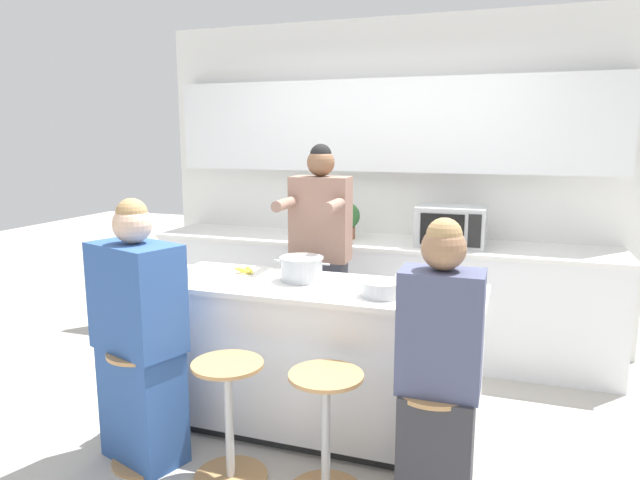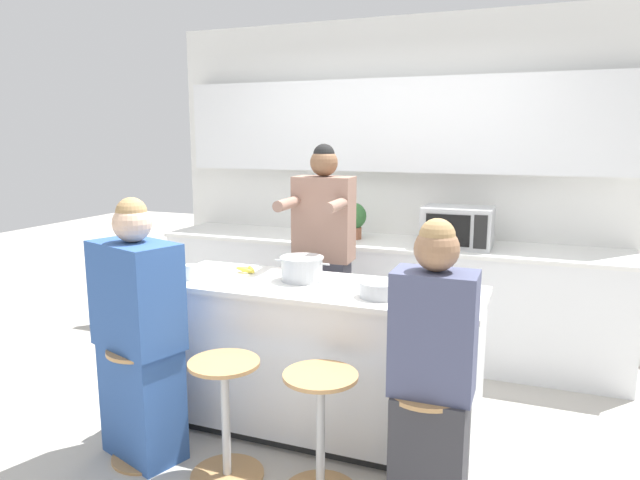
{
  "view_description": "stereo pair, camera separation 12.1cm",
  "coord_description": "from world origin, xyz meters",
  "views": [
    {
      "loc": [
        1.06,
        -2.99,
        1.74
      ],
      "look_at": [
        0.0,
        0.07,
        1.15
      ],
      "focal_mm": 32.0,
      "sensor_mm": 36.0,
      "label": 1
    },
    {
      "loc": [
        1.17,
        -2.95,
        1.74
      ],
      "look_at": [
        0.0,
        0.07,
        1.15
      ],
      "focal_mm": 32.0,
      "sensor_mm": 36.0,
      "label": 2
    }
  ],
  "objects": [
    {
      "name": "ground_plane",
      "position": [
        0.0,
        0.0,
        0.0
      ],
      "size": [
        16.0,
        16.0,
        0.0
      ],
      "primitive_type": "plane",
      "color": "#B2ADA3"
    },
    {
      "name": "wall_back",
      "position": [
        0.0,
        1.77,
        1.54
      ],
      "size": [
        4.01,
        0.22,
        2.7
      ],
      "color": "silver",
      "rests_on": "ground_plane"
    },
    {
      "name": "back_counter",
      "position": [
        0.0,
        1.45,
        0.46
      ],
      "size": [
        3.72,
        0.68,
        0.91
      ],
      "color": "silver",
      "rests_on": "ground_plane"
    },
    {
      "name": "kitchen_island",
      "position": [
        0.0,
        0.0,
        0.46
      ],
      "size": [
        1.9,
        0.66,
        0.9
      ],
      "color": "black",
      "rests_on": "ground_plane"
    },
    {
      "name": "bar_stool_leftmost",
      "position": [
        -0.76,
        -0.61,
        0.34
      ],
      "size": [
        0.38,
        0.38,
        0.63
      ],
      "color": "tan",
      "rests_on": "ground_plane"
    },
    {
      "name": "bar_stool_center_left",
      "position": [
        -0.25,
        -0.61,
        0.34
      ],
      "size": [
        0.38,
        0.38,
        0.63
      ],
      "color": "tan",
      "rests_on": "ground_plane"
    },
    {
      "name": "bar_stool_center_right",
      "position": [
        0.25,
        -0.58,
        0.34
      ],
      "size": [
        0.38,
        0.38,
        0.63
      ],
      "color": "tan",
      "rests_on": "ground_plane"
    },
    {
      "name": "bar_stool_rightmost",
      "position": [
        0.76,
        -0.57,
        0.34
      ],
      "size": [
        0.38,
        0.38,
        0.63
      ],
      "color": "tan",
      "rests_on": "ground_plane"
    },
    {
      "name": "person_cooking",
      "position": [
        -0.18,
        0.59,
        0.84
      ],
      "size": [
        0.42,
        0.55,
        1.69
      ],
      "rotation": [
        0.0,
        0.0,
        0.05
      ],
      "color": "#383842",
      "rests_on": "ground_plane"
    },
    {
      "name": "person_wrapped_blanket",
      "position": [
        -0.78,
        -0.59,
        0.67
      ],
      "size": [
        0.55,
        0.43,
        1.43
      ],
      "rotation": [
        0.0,
        0.0,
        -0.33
      ],
      "color": "#2D5193",
      "rests_on": "ground_plane"
    },
    {
      "name": "person_seated_near",
      "position": [
        0.78,
        -0.59,
        0.65
      ],
      "size": [
        0.36,
        0.27,
        1.4
      ],
      "rotation": [
        0.0,
        0.0,
        0.01
      ],
      "color": "#333338",
      "rests_on": "ground_plane"
    },
    {
      "name": "cooking_pot",
      "position": [
        -0.11,
        0.06,
        0.97
      ],
      "size": [
        0.34,
        0.26,
        0.14
      ],
      "color": "#B7BABC",
      "rests_on": "kitchen_island"
    },
    {
      "name": "fruit_bowl",
      "position": [
        0.53,
        0.15,
        0.93
      ],
      "size": [
        0.21,
        0.21,
        0.07
      ],
      "color": "white",
      "rests_on": "kitchen_island"
    },
    {
      "name": "mixing_bowl_steel",
      "position": [
        0.41,
        -0.12,
        0.94
      ],
      "size": [
        0.22,
        0.22,
        0.08
      ],
      "color": "#B7BABC",
      "rests_on": "kitchen_island"
    },
    {
      "name": "coffee_cup_near",
      "position": [
        -0.74,
        -0.16,
        0.94
      ],
      "size": [
        0.11,
        0.08,
        0.09
      ],
      "color": "white",
      "rests_on": "kitchen_island"
    },
    {
      "name": "coffee_cup_far",
      "position": [
        0.71,
        -0.17,
        0.95
      ],
      "size": [
        0.1,
        0.07,
        0.09
      ],
      "color": "orange",
      "rests_on": "kitchen_island"
    },
    {
      "name": "banana_bunch",
      "position": [
        -0.51,
        0.12,
        0.92
      ],
      "size": [
        0.15,
        0.1,
        0.05
      ],
      "color": "yellow",
      "rests_on": "kitchen_island"
    },
    {
      "name": "juice_carton",
      "position": [
        -0.88,
        -0.24,
        0.98
      ],
      "size": [
        0.07,
        0.07,
        0.18
      ],
      "color": "#38844C",
      "rests_on": "kitchen_island"
    },
    {
      "name": "microwave",
      "position": [
        0.6,
        1.4,
        1.06
      ],
      "size": [
        0.52,
        0.36,
        0.31
      ],
      "color": "#B2B5B7",
      "rests_on": "back_counter"
    },
    {
      "name": "potted_plant",
      "position": [
        -0.25,
        1.45,
        1.08
      ],
      "size": [
        0.22,
        0.22,
        0.3
      ],
      "color": "#93563D",
      "rests_on": "back_counter"
    }
  ]
}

